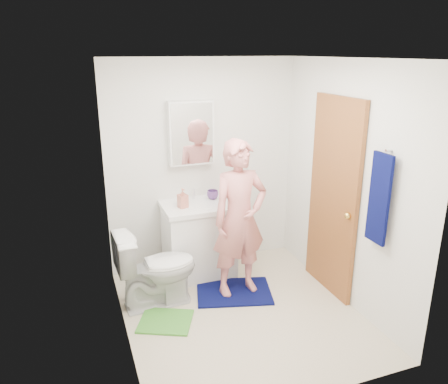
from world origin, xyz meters
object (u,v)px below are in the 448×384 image
Objects in this scene: towel at (379,199)px; medicine_cabinet at (191,133)px; toilet at (156,268)px; soap_dispenser at (183,198)px; toothbrush_cup at (213,195)px; man at (240,219)px; vanity_cabinet at (199,241)px.

medicine_cabinet is at bearing 124.61° from towel.
medicine_cabinet is 1.50m from toilet.
towel is 2.00m from soap_dispenser.
man is (0.07, -0.64, -0.06)m from toothbrush_cup.
towel is at bearing -58.55° from toothbrush_cup.
toothbrush_cup reaches higher than toilet.
toothbrush_cup is (0.21, -0.12, -0.70)m from medicine_cabinet.
towel reaches higher than toilet.
man reaches higher than vanity_cabinet.
towel is at bearing -51.80° from man.
medicine_cabinet is 0.43× the size of man.
soap_dispenser is at bearing -158.33° from toothbrush_cup.
towel is 1.00× the size of toilet.
man reaches higher than towel.
toilet is (-1.76, 1.02, -0.85)m from towel.
toothbrush_cup is 0.65m from man.
vanity_cabinet is 1.22m from medicine_cabinet.
medicine_cabinet is 3.29× the size of soap_dispenser.
toilet reaches higher than vanity_cabinet.
towel is 0.49× the size of man.
soap_dispenser is 1.64× the size of toothbrush_cup.
towel is 1.37m from man.
medicine_cabinet is (0.00, 0.22, 1.20)m from vanity_cabinet.
vanity_cabinet is at bearing -152.70° from toothbrush_cup.
soap_dispenser is at bearing -165.22° from vanity_cabinet.
vanity_cabinet is 3.76× the size of soap_dispenser.
towel is at bearing -51.53° from vanity_cabinet.
medicine_cabinet is at bearing -42.97° from toilet.
towel is 1.90m from toothbrush_cup.
towel reaches higher than soap_dispenser.
toothbrush_cup is at bearing 21.67° from soap_dispenser.
medicine_cabinet is 0.87× the size of towel.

